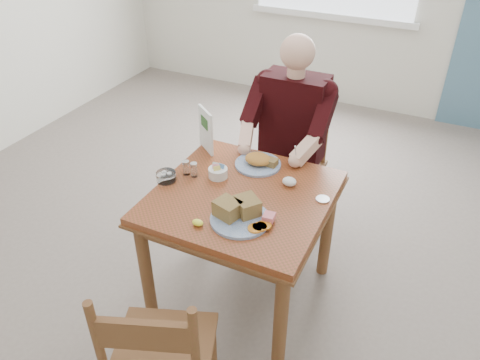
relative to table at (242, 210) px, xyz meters
The scene contains 14 objects.
floor 0.64m from the table, ahead, with size 6.00×6.00×0.00m, color #70635A.
lemon_wedge 0.36m from the table, 103.69° to the right, with size 0.06×0.04×0.03m, color #F7FC35.
napkin 0.30m from the table, 42.07° to the left, with size 0.08×0.06×0.05m, color white.
metal_dish 0.44m from the table, 17.54° to the left, with size 0.07×0.07×0.01m, color silver.
table is the anchor object (origin of this frame).
chair_far 0.81m from the table, 90.00° to the left, with size 0.42×0.42×0.95m.
chair_near 0.89m from the table, 87.54° to the right, with size 0.54×0.54×0.95m.
diner 0.73m from the table, 90.00° to the left, with size 0.53×0.56×1.39m.
near_plate 0.26m from the table, 67.33° to the right, with size 0.39×0.39×0.10m.
far_plate 0.33m from the table, 96.04° to the left, with size 0.29×0.29×0.07m.
caddy 0.25m from the table, 155.47° to the left, with size 0.12×0.12×0.08m.
shakers 0.37m from the table, behind, with size 0.09×0.04×0.09m.
creamer 0.46m from the table, behind, with size 0.13×0.13×0.05m.
menu 0.56m from the table, 140.40° to the left, with size 0.15×0.12×0.27m.
Camera 1 is at (0.85, -1.82, 2.19)m, focal length 35.00 mm.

